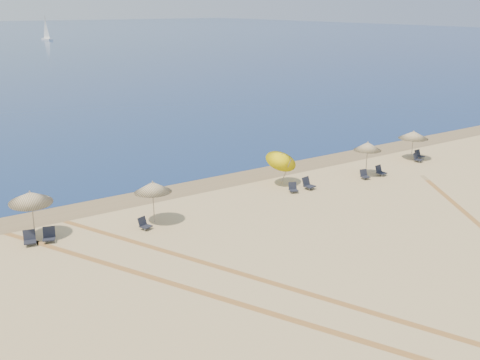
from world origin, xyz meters
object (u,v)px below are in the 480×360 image
object	(u,v)px
umbrella_3	(282,158)
chair_9	(417,158)
chair_2	(30,238)
chair_4	(144,224)
chair_5	(293,188)
sailboat_0	(46,33)
umbrella_4	(368,146)
umbrella_2	(153,187)
umbrella_1	(30,197)
chair_6	(308,184)
chair_8	(380,171)
umbrella_5	(413,135)
chair_3	(49,235)
chair_10	(419,155)
chair_7	(364,175)

from	to	relation	value
umbrella_3	chair_9	world-z (taller)	umbrella_3
chair_2	chair_4	distance (m)	5.61
chair_5	sailboat_0	distance (m)	168.84
umbrella_4	chair_5	xyz separation A→B (m)	(-6.39, 0.00, -1.79)
umbrella_2	umbrella_1	bearing A→B (deg)	166.33
chair_6	chair_8	world-z (taller)	chair_6
umbrella_3	umbrella_5	bearing A→B (deg)	-2.62
chair_5	chair_8	size ratio (longest dim) A/B	1.02
umbrella_1	chair_3	world-z (taller)	umbrella_1
chair_6	chair_10	distance (m)	11.81
sailboat_0	chair_9	bearing A→B (deg)	-107.64
chair_7	chair_8	world-z (taller)	chair_8
chair_7	umbrella_2	bearing A→B (deg)	-169.61
chair_7	chair_2	bearing A→B (deg)	-170.86
chair_2	sailboat_0	size ratio (longest dim) A/B	0.10
chair_5	umbrella_4	bearing A→B (deg)	23.43
chair_10	sailboat_0	xyz separation A→B (m)	(17.82, 165.11, 2.08)
umbrella_1	umbrella_3	bearing A→B (deg)	-0.16
chair_7	chair_9	world-z (taller)	chair_9
umbrella_3	chair_6	size ratio (longest dim) A/B	3.05
umbrella_1	umbrella_5	world-z (taller)	umbrella_1
umbrella_2	umbrella_5	bearing A→B (deg)	2.21
umbrella_1	umbrella_4	bearing A→B (deg)	-4.38
chair_5	chair_8	world-z (taller)	chair_8
umbrella_1	umbrella_4	world-z (taller)	umbrella_1
chair_6	chair_8	bearing A→B (deg)	-15.44
chair_6	umbrella_5	bearing A→B (deg)	-5.15
chair_2	chair_10	world-z (taller)	chair_2
sailboat_0	umbrella_5	bearing A→B (deg)	-107.58
chair_5	chair_6	world-z (taller)	chair_6
umbrella_3	chair_2	distance (m)	16.10
chair_4	chair_5	distance (m)	10.22
chair_9	umbrella_2	bearing A→B (deg)	166.84
chair_5	chair_9	size ratio (longest dim) A/B	1.01
chair_2	chair_4	world-z (taller)	chair_2
chair_7	chair_10	bearing A→B (deg)	23.86
chair_3	chair_9	world-z (taller)	chair_3
umbrella_3	sailboat_0	xyz separation A→B (m)	(30.46, 164.38, 0.58)
chair_5	chair_10	world-z (taller)	chair_10
chair_2	chair_4	size ratio (longest dim) A/B	1.05
chair_5	chair_6	size ratio (longest dim) A/B	0.91
umbrella_2	umbrella_4	distance (m)	15.77
chair_9	chair_6	bearing A→B (deg)	168.33
chair_8	chair_9	size ratio (longest dim) A/B	0.99
chair_7	chair_8	xyz separation A→B (m)	(1.48, -0.03, 0.03)
chair_3	chair_7	bearing A→B (deg)	16.40
chair_2	chair_9	bearing A→B (deg)	10.87
umbrella_2	chair_8	bearing A→B (deg)	-2.55
umbrella_1	umbrella_3	world-z (taller)	umbrella_1
chair_2	chair_5	distance (m)	15.71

